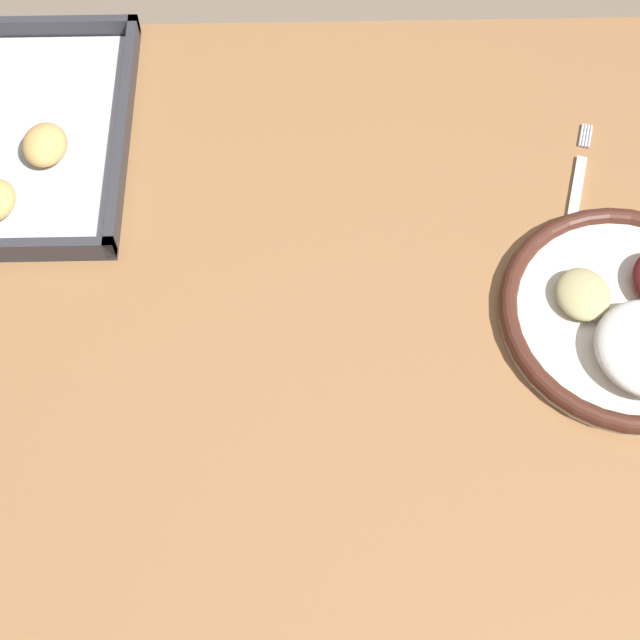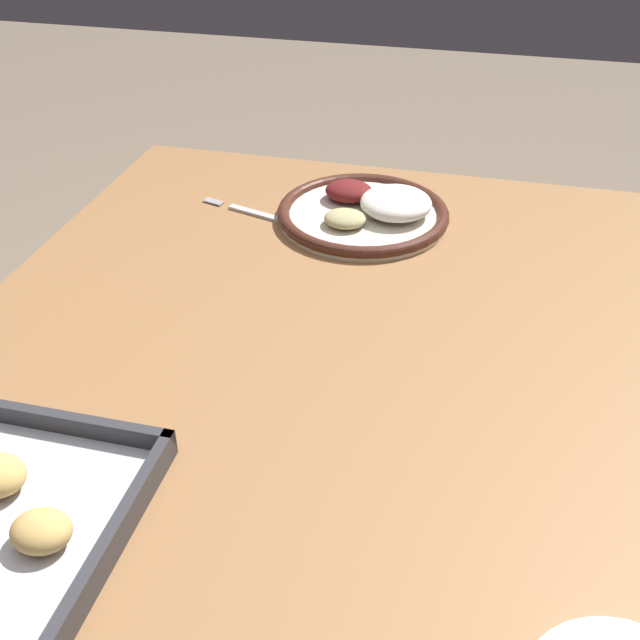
# 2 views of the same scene
# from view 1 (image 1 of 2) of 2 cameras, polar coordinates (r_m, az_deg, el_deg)

# --- Properties ---
(ground_plane) EXTENTS (8.00, 8.00, 0.00)m
(ground_plane) POSITION_cam_1_polar(r_m,az_deg,el_deg) (1.64, 0.00, -12.86)
(ground_plane) COLOR #7A6B59
(dining_table) EXTENTS (0.95, 1.08, 0.73)m
(dining_table) POSITION_cam_1_polar(r_m,az_deg,el_deg) (1.05, 0.00, -3.69)
(dining_table) COLOR olive
(dining_table) RESTS_ON ground_plane
(dinner_plate) EXTENTS (0.28, 0.28, 0.05)m
(dinner_plate) POSITION_cam_1_polar(r_m,az_deg,el_deg) (1.01, 19.29, 0.11)
(dinner_plate) COLOR beige
(dinner_plate) RESTS_ON dining_table
(fork) EXTENTS (0.19, 0.07, 0.00)m
(fork) POSITION_cam_1_polar(r_m,az_deg,el_deg) (1.10, 16.06, 7.76)
(fork) COLOR silver
(fork) RESTS_ON dining_table
(baking_tray) EXTENTS (0.36, 0.28, 0.04)m
(baking_tray) POSITION_cam_1_polar(r_m,az_deg,el_deg) (1.16, -19.03, 11.20)
(baking_tray) COLOR #333338
(baking_tray) RESTS_ON dining_table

